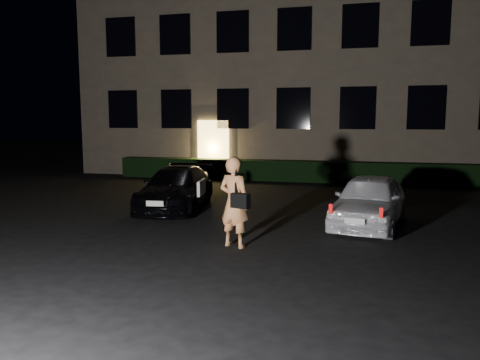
# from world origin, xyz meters

# --- Properties ---
(ground) EXTENTS (80.00, 80.00, 0.00)m
(ground) POSITION_xyz_m (0.00, 0.00, 0.00)
(ground) COLOR black
(ground) RESTS_ON ground
(building) EXTENTS (20.00, 8.11, 12.00)m
(building) POSITION_xyz_m (-0.00, 14.99, 6.00)
(building) COLOR brown
(building) RESTS_ON ground
(hedge) EXTENTS (15.00, 0.70, 0.85)m
(hedge) POSITION_xyz_m (0.00, 10.50, 0.42)
(hedge) COLOR black
(hedge) RESTS_ON ground
(sedan) EXTENTS (2.16, 4.24, 1.18)m
(sedan) POSITION_xyz_m (-2.37, 3.74, 0.59)
(sedan) COLOR black
(sedan) RESTS_ON ground
(hatch) EXTENTS (2.09, 3.83, 1.24)m
(hatch) POSITION_xyz_m (2.95, 2.77, 0.62)
(hatch) COLOR white
(hatch) RESTS_ON ground
(man) EXTENTS (0.77, 0.64, 1.82)m
(man) POSITION_xyz_m (0.29, 0.16, 0.91)
(man) COLOR #F0985A
(man) RESTS_ON ground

